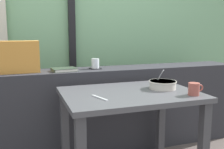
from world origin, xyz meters
TOP-DOWN VIEW (x-y plane):
  - outdoor_backdrop at (0.00, 1.19)m, footprint 4.80×0.08m
  - window_divider_post at (-0.12, 1.12)m, footprint 0.07×0.05m
  - dark_console_ledge at (0.00, 0.55)m, footprint 2.80×0.33m
  - breakfast_table at (0.08, -0.03)m, footprint 0.96×0.69m
  - coaster_square at (-0.01, 0.56)m, footprint 0.10×0.10m
  - juice_glass at (-0.01, 0.56)m, footprint 0.07×0.07m
  - closed_book at (-0.31, 0.51)m, footprint 0.22×0.18m
  - throw_pillow at (-0.66, 0.55)m, footprint 0.32×0.14m
  - soup_bowl at (0.35, -0.01)m, footprint 0.21×0.21m
  - fork_utensil at (-0.18, -0.12)m, footprint 0.07×0.17m
  - ceramic_mug at (0.46, -0.26)m, footprint 0.11×0.08m

SIDE VIEW (x-z plane):
  - dark_console_ledge at x=0.00m, z-range 0.00..0.78m
  - breakfast_table at x=0.08m, z-range 0.23..0.92m
  - fork_utensil at x=-0.18m, z-range 0.69..0.70m
  - soup_bowl at x=0.35m, z-range 0.65..0.80m
  - ceramic_mug at x=0.46m, z-range 0.69..0.77m
  - coaster_square at x=-0.01m, z-range 0.78..0.79m
  - closed_book at x=-0.31m, z-range 0.78..0.81m
  - juice_glass at x=-0.01m, z-range 0.78..0.87m
  - throw_pillow at x=-0.66m, z-range 0.78..1.04m
  - window_divider_post at x=-0.12m, z-range 0.00..2.60m
  - outdoor_backdrop at x=0.00m, z-range 0.00..2.80m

